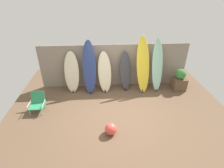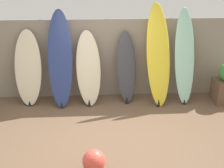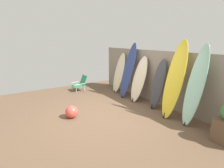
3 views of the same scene
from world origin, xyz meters
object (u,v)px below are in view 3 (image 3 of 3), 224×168
at_px(surfboard_yellow_4, 175,80).
at_px(surfboard_navy_1, 128,71).
at_px(surfboard_seafoam_5, 196,86).
at_px(surfboard_cream_0, 119,73).
at_px(surfboard_charcoal_3, 158,84).
at_px(beach_chair, 81,83).
at_px(beach_ball, 72,112).
at_px(surfboard_cream_2, 139,79).

bearing_deg(surfboard_yellow_4, surfboard_navy_1, 179.49).
distance_m(surfboard_yellow_4, surfboard_seafoam_5, 0.60).
distance_m(surfboard_cream_0, surfboard_seafoam_5, 3.43).
relative_size(surfboard_charcoal_3, surfboard_yellow_4, 0.73).
distance_m(surfboard_cream_0, surfboard_yellow_4, 2.84).
xyz_separation_m(surfboard_yellow_4, beach_chair, (-3.89, -1.17, -0.75)).
bearing_deg(surfboard_seafoam_5, beach_chair, -164.76).
distance_m(surfboard_navy_1, surfboard_yellow_4, 2.12).
xyz_separation_m(surfboard_navy_1, beach_ball, (0.68, -2.50, -0.84)).
height_order(surfboard_yellow_4, beach_ball, surfboard_yellow_4).
xyz_separation_m(surfboard_yellow_4, beach_ball, (-1.43, -2.48, -0.90)).
relative_size(surfboard_cream_0, surfboard_seafoam_5, 0.79).
relative_size(surfboard_seafoam_5, beach_chair, 3.20).
bearing_deg(surfboard_cream_0, surfboard_seafoam_5, -0.84).
distance_m(surfboard_cream_2, beach_chair, 2.71).
height_order(surfboard_cream_0, surfboard_seafoam_5, surfboard_seafoam_5).
distance_m(surfboard_cream_0, surfboard_charcoal_3, 2.15).
xyz_separation_m(surfboard_navy_1, surfboard_seafoam_5, (2.71, 0.03, 0.01)).
relative_size(surfboard_charcoal_3, beach_ball, 4.49).
bearing_deg(beach_ball, surfboard_cream_0, 118.39).
distance_m(surfboard_cream_0, surfboard_navy_1, 0.75).
bearing_deg(beach_chair, surfboard_charcoal_3, 32.85).
bearing_deg(surfboard_charcoal_3, surfboard_navy_1, -176.77).
xyz_separation_m(surfboard_cream_0, beach_ball, (1.40, -2.58, -0.63)).
bearing_deg(beach_chair, surfboard_yellow_4, 28.01).
xyz_separation_m(surfboard_cream_0, surfboard_yellow_4, (2.83, -0.10, 0.27)).
xyz_separation_m(surfboard_navy_1, surfboard_yellow_4, (2.11, -0.02, 0.06)).
bearing_deg(surfboard_charcoal_3, surfboard_cream_2, -176.36).
distance_m(surfboard_charcoal_3, beach_chair, 3.48).
distance_m(surfboard_charcoal_3, surfboard_yellow_4, 0.75).
bearing_deg(surfboard_yellow_4, surfboard_seafoam_5, 4.67).
bearing_deg(beach_ball, surfboard_yellow_4, 60.04).
relative_size(surfboard_cream_2, surfboard_yellow_4, 0.74).
height_order(surfboard_cream_2, surfboard_yellow_4, surfboard_yellow_4).
height_order(surfboard_charcoal_3, surfboard_seafoam_5, surfboard_seafoam_5).
xyz_separation_m(surfboard_cream_0, beach_chair, (-1.06, -1.27, -0.48)).
height_order(surfboard_navy_1, beach_ball, surfboard_navy_1).
relative_size(beach_chair, beach_ball, 1.84).
height_order(surfboard_cream_0, beach_chair, surfboard_cream_0).
bearing_deg(surfboard_seafoam_5, beach_ball, -128.69).
bearing_deg(surfboard_cream_0, surfboard_cream_2, -2.29).
height_order(surfboard_navy_1, surfboard_charcoal_3, surfboard_navy_1).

